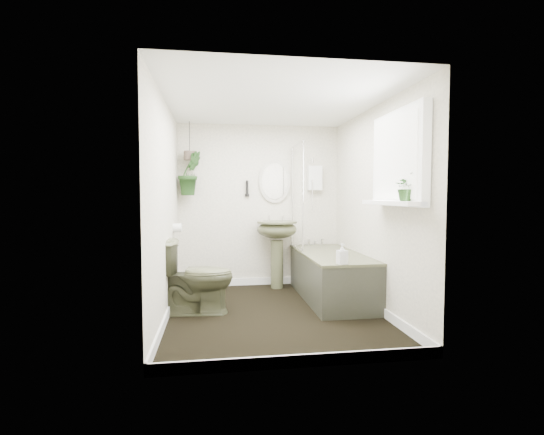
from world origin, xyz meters
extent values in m
cube|color=black|center=(0.00, 0.00, -0.01)|extent=(2.30, 2.80, 0.02)
cube|color=white|center=(0.00, 0.00, 2.31)|extent=(2.30, 2.80, 0.02)
cube|color=white|center=(0.00, 1.41, 1.15)|extent=(2.30, 0.02, 2.30)
cube|color=white|center=(0.00, -1.41, 1.15)|extent=(2.30, 0.02, 2.30)
cube|color=white|center=(-1.16, 0.00, 1.15)|extent=(0.02, 2.80, 2.30)
cube|color=white|center=(1.16, 0.00, 1.15)|extent=(0.02, 2.80, 2.30)
cube|color=white|center=(0.00, 0.00, 0.05)|extent=(2.30, 2.80, 0.10)
cube|color=white|center=(0.80, 1.34, 1.55)|extent=(0.20, 0.10, 0.35)
ellipsoid|color=beige|center=(0.22, 1.37, 1.50)|extent=(0.46, 0.03, 0.62)
cylinder|color=black|center=(-0.18, 1.36, 1.40)|extent=(0.04, 0.04, 0.22)
cylinder|color=white|center=(-1.10, 0.70, 0.90)|extent=(0.11, 0.11, 0.11)
cube|color=white|center=(1.09, -0.70, 1.65)|extent=(0.08, 1.00, 0.90)
cube|color=white|center=(1.02, -0.70, 1.23)|extent=(0.18, 1.00, 0.04)
cube|color=white|center=(1.04, -0.70, 1.65)|extent=(0.01, 0.86, 0.76)
imported|color=#484B31|center=(-0.85, 0.13, 0.41)|extent=(0.84, 0.52, 0.82)
imported|color=black|center=(1.03, -0.97, 1.37)|extent=(0.26, 0.23, 0.25)
imported|color=black|center=(-0.97, 1.25, 1.60)|extent=(0.42, 0.40, 0.60)
imported|color=#372B29|center=(0.68, -0.29, 0.69)|extent=(0.11, 0.11, 0.21)
cylinder|color=brown|center=(-0.97, 1.25, 1.84)|extent=(0.16, 0.16, 0.12)
camera|label=1|loc=(-0.64, -4.24, 1.30)|focal=26.00mm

